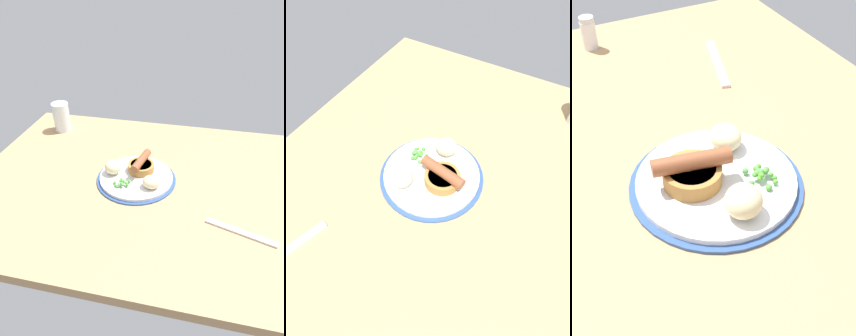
% 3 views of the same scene
% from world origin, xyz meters
% --- Properties ---
extents(dining_table, '(1.10, 0.80, 0.03)m').
position_xyz_m(dining_table, '(0.00, 0.00, 0.01)').
color(dining_table, tan).
rests_on(dining_table, ground).
extents(dinner_plate, '(0.25, 0.25, 0.01)m').
position_xyz_m(dinner_plate, '(0.04, -0.00, 0.04)').
color(dinner_plate, '#2D4C84').
rests_on(dinner_plate, dining_table).
extents(sausage_pudding, '(0.08, 0.11, 0.05)m').
position_xyz_m(sausage_pudding, '(0.03, -0.03, 0.06)').
color(sausage_pudding, '#AD7538').
rests_on(sausage_pudding, dinner_plate).
extents(pea_pile, '(0.05, 0.04, 0.02)m').
position_xyz_m(pea_pile, '(0.07, 0.05, 0.05)').
color(pea_pile, '#56A733').
rests_on(pea_pile, dinner_plate).
extents(potato_chunk_0, '(0.07, 0.07, 0.04)m').
position_xyz_m(potato_chunk_0, '(0.12, 0.00, 0.07)').
color(potato_chunk_0, beige).
rests_on(potato_chunk_0, dinner_plate).
extents(potato_chunk_1, '(0.05, 0.05, 0.04)m').
position_xyz_m(potato_chunk_1, '(-0.02, 0.04, 0.06)').
color(potato_chunk_1, beige).
rests_on(potato_chunk_1, dinner_plate).
extents(fork, '(0.18, 0.07, 0.01)m').
position_xyz_m(fork, '(-0.27, 0.16, 0.03)').
color(fork, silver).
rests_on(fork, dining_table).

